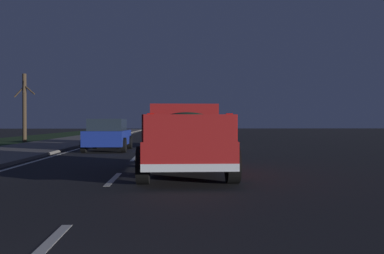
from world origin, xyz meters
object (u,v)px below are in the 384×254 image
object	(u,v)px
sedan_white	(178,133)
bare_tree_far	(24,106)
sedan_blue	(108,134)
pickup_truck	(185,137)

from	to	relation	value
sedan_white	bare_tree_far	size ratio (longest dim) A/B	0.92
bare_tree_far	sedan_blue	bearing A→B (deg)	-143.14
pickup_truck	sedan_blue	xyz separation A→B (m)	(9.72, 3.41, -0.20)
pickup_truck	bare_tree_far	xyz separation A→B (m)	(19.39, 10.66, 1.54)
sedan_white	sedan_blue	bearing A→B (deg)	133.24
sedan_white	bare_tree_far	xyz separation A→B (m)	(6.39, 10.73, 1.73)
pickup_truck	sedan_blue	distance (m)	10.30
pickup_truck	bare_tree_far	bearing A→B (deg)	28.80
pickup_truck	sedan_white	distance (m)	12.99
bare_tree_far	sedan_white	bearing A→B (deg)	-120.80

